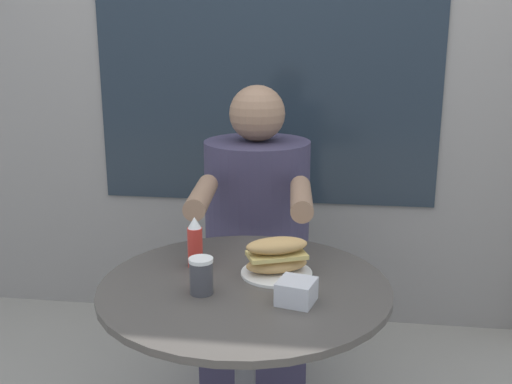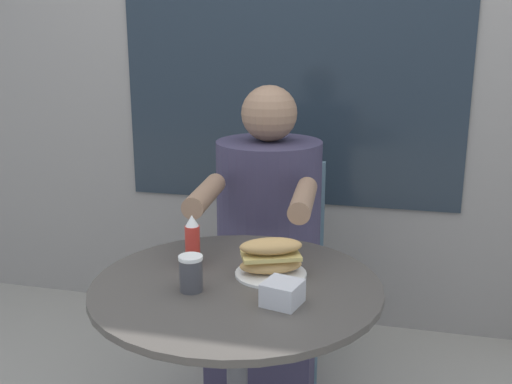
{
  "view_description": "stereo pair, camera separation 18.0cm",
  "coord_description": "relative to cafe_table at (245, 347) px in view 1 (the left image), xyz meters",
  "views": [
    {
      "loc": [
        0.24,
        -1.5,
        1.41
      ],
      "look_at": [
        0.0,
        0.23,
        0.95
      ],
      "focal_mm": 42.0,
      "sensor_mm": 36.0,
      "label": 1
    },
    {
      "loc": [
        0.42,
        -1.46,
        1.41
      ],
      "look_at": [
        0.0,
        0.23,
        0.95
      ],
      "focal_mm": 42.0,
      "sensor_mm": 36.0,
      "label": 2
    }
  ],
  "objects": [
    {
      "name": "seated_diner",
      "position": [
        -0.05,
        0.61,
        -0.03
      ],
      "size": [
        0.43,
        0.72,
        1.23
      ],
      "rotation": [
        0.0,
        0.0,
        3.22
      ],
      "color": "#38334C",
      "rests_on": "ground_plane"
    },
    {
      "name": "condiment_bottle",
      "position": [
        -0.16,
        0.1,
        0.27
      ],
      "size": [
        0.04,
        0.04,
        0.15
      ],
      "color": "red",
      "rests_on": "cafe_table"
    },
    {
      "name": "diner_chair",
      "position": [
        -0.06,
        0.96,
        -0.03
      ],
      "size": [
        0.41,
        0.41,
        0.87
      ],
      "rotation": [
        0.0,
        0.0,
        3.22
      ],
      "color": "slate",
      "rests_on": "ground_plane"
    },
    {
      "name": "napkin_box",
      "position": [
        0.15,
        -0.1,
        0.22
      ],
      "size": [
        0.11,
        0.11,
        0.06
      ],
      "rotation": [
        0.0,
        0.0,
        -0.25
      ],
      "color": "silver",
      "rests_on": "cafe_table"
    },
    {
      "name": "cafe_table",
      "position": [
        0.0,
        0.0,
        0.0
      ],
      "size": [
        0.8,
        0.8,
        0.75
      ],
      "color": "#47423D",
      "rests_on": "ground_plane"
    },
    {
      "name": "sandwich_on_plate",
      "position": [
        0.08,
        0.08,
        0.24
      ],
      "size": [
        0.2,
        0.2,
        0.11
      ],
      "rotation": [
        0.0,
        0.0,
        0.39
      ],
      "color": "white",
      "rests_on": "cafe_table"
    },
    {
      "name": "drink_cup",
      "position": [
        -0.1,
        -0.08,
        0.24
      ],
      "size": [
        0.06,
        0.06,
        0.1
      ],
      "color": "#424247",
      "rests_on": "cafe_table"
    },
    {
      "name": "storefront_wall",
      "position": [
        -0.0,
        1.34,
        0.85
      ],
      "size": [
        8.0,
        0.09,
        2.8
      ],
      "color": "gray",
      "rests_on": "ground_plane"
    }
  ]
}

